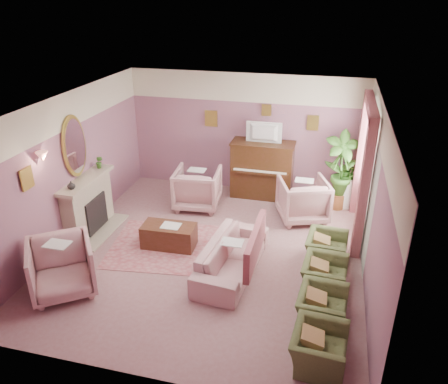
% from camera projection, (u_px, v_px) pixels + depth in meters
% --- Properties ---
extents(floor, '(5.50, 6.00, 0.01)m').
position_uv_depth(floor, '(211.00, 252.00, 8.19)').
color(floor, '#906467').
rests_on(floor, ground).
extents(ceiling, '(5.50, 6.00, 0.01)m').
position_uv_depth(ceiling, '(208.00, 105.00, 7.00)').
color(ceiling, silver).
rests_on(ceiling, wall_back).
extents(wall_back, '(5.50, 0.02, 2.80)m').
position_uv_depth(wall_back, '(245.00, 134.00, 10.23)').
color(wall_back, slate).
rests_on(wall_back, floor).
extents(wall_front, '(5.50, 0.02, 2.80)m').
position_uv_depth(wall_front, '(137.00, 288.00, 4.96)').
color(wall_front, slate).
rests_on(wall_front, floor).
extents(wall_left, '(0.02, 6.00, 2.80)m').
position_uv_depth(wall_left, '(69.00, 170.00, 8.21)').
color(wall_left, slate).
rests_on(wall_left, floor).
extents(wall_right, '(0.02, 6.00, 2.80)m').
position_uv_depth(wall_right, '(375.00, 201.00, 6.99)').
color(wall_right, slate).
rests_on(wall_right, floor).
extents(picture_rail_band, '(5.50, 0.01, 0.65)m').
position_uv_depth(picture_rail_band, '(245.00, 88.00, 9.77)').
color(picture_rail_band, beige).
rests_on(picture_rail_band, wall_back).
extents(stripe_panel, '(0.01, 3.00, 2.15)m').
position_uv_depth(stripe_panel, '(367.00, 187.00, 8.27)').
color(stripe_panel, '#B0B9AB').
rests_on(stripe_panel, wall_right).
extents(fireplace_surround, '(0.30, 1.40, 1.10)m').
position_uv_depth(fireplace_surround, '(88.00, 206.00, 8.71)').
color(fireplace_surround, tan).
rests_on(fireplace_surround, floor).
extents(fireplace_inset, '(0.18, 0.72, 0.68)m').
position_uv_depth(fireplace_inset, '(94.00, 213.00, 8.75)').
color(fireplace_inset, black).
rests_on(fireplace_inset, floor).
extents(fire_ember, '(0.06, 0.54, 0.10)m').
position_uv_depth(fire_ember, '(97.00, 221.00, 8.82)').
color(fire_ember, red).
rests_on(fire_ember, floor).
extents(mantel_shelf, '(0.40, 1.55, 0.07)m').
position_uv_depth(mantel_shelf, '(86.00, 180.00, 8.46)').
color(mantel_shelf, tan).
rests_on(mantel_shelf, fireplace_surround).
extents(hearth, '(0.55, 1.50, 0.02)m').
position_uv_depth(hearth, '(101.00, 231.00, 8.89)').
color(hearth, tan).
rests_on(hearth, floor).
extents(mirror_frame, '(0.04, 0.72, 1.20)m').
position_uv_depth(mirror_frame, '(74.00, 146.00, 8.20)').
color(mirror_frame, gold).
rests_on(mirror_frame, wall_left).
extents(mirror_glass, '(0.01, 0.60, 1.06)m').
position_uv_depth(mirror_glass, '(75.00, 146.00, 8.20)').
color(mirror_glass, white).
rests_on(mirror_glass, wall_left).
extents(sconce_shade, '(0.20, 0.20, 0.16)m').
position_uv_depth(sconce_shade, '(42.00, 157.00, 7.19)').
color(sconce_shade, '#E68570').
rests_on(sconce_shade, wall_left).
extents(piano, '(1.40, 0.60, 1.30)m').
position_uv_depth(piano, '(262.00, 170.00, 10.16)').
color(piano, '#39200F').
rests_on(piano, floor).
extents(piano_keyshelf, '(1.30, 0.12, 0.06)m').
position_uv_depth(piano_keyshelf, '(260.00, 173.00, 9.82)').
color(piano_keyshelf, '#39200F').
rests_on(piano_keyshelf, piano).
extents(piano_keys, '(1.20, 0.08, 0.02)m').
position_uv_depth(piano_keys, '(260.00, 171.00, 9.80)').
color(piano_keys, white).
rests_on(piano_keys, piano).
extents(piano_top, '(1.45, 0.65, 0.04)m').
position_uv_depth(piano_top, '(263.00, 143.00, 9.88)').
color(piano_top, '#39200F').
rests_on(piano_top, piano).
extents(television, '(0.80, 0.12, 0.48)m').
position_uv_depth(television, '(263.00, 132.00, 9.71)').
color(television, black).
rests_on(television, piano).
extents(print_back_left, '(0.30, 0.03, 0.38)m').
position_uv_depth(print_back_left, '(211.00, 118.00, 10.24)').
color(print_back_left, gold).
rests_on(print_back_left, wall_back).
extents(print_back_right, '(0.26, 0.03, 0.34)m').
position_uv_depth(print_back_right, '(313.00, 123.00, 9.69)').
color(print_back_right, gold).
rests_on(print_back_right, wall_back).
extents(print_back_mid, '(0.22, 0.03, 0.26)m').
position_uv_depth(print_back_mid, '(266.00, 110.00, 9.83)').
color(print_back_mid, gold).
rests_on(print_back_mid, wall_back).
extents(print_left_wall, '(0.03, 0.28, 0.36)m').
position_uv_depth(print_left_wall, '(27.00, 179.00, 7.01)').
color(print_left_wall, gold).
rests_on(print_left_wall, wall_left).
extents(window_blind, '(0.03, 1.40, 1.80)m').
position_uv_depth(window_blind, '(369.00, 151.00, 8.23)').
color(window_blind, beige).
rests_on(window_blind, wall_right).
extents(curtain_left, '(0.16, 0.34, 2.60)m').
position_uv_depth(curtain_left, '(364.00, 190.00, 7.61)').
color(curtain_left, '#944851').
rests_on(curtain_left, floor).
extents(curtain_right, '(0.16, 0.34, 2.60)m').
position_uv_depth(curtain_right, '(361.00, 155.00, 9.23)').
color(curtain_right, '#944851').
rests_on(curtain_right, floor).
extents(pelmet, '(0.16, 2.20, 0.16)m').
position_uv_depth(pelmet, '(371.00, 106.00, 7.88)').
color(pelmet, '#944851').
rests_on(pelmet, wall_right).
extents(mantel_plant, '(0.16, 0.16, 0.28)m').
position_uv_depth(mantel_plant, '(99.00, 162.00, 8.87)').
color(mantel_plant, '#2D5E1C').
rests_on(mantel_plant, mantel_shelf).
extents(mantel_vase, '(0.16, 0.16, 0.16)m').
position_uv_depth(mantel_vase, '(71.00, 185.00, 7.97)').
color(mantel_vase, beige).
rests_on(mantel_vase, mantel_shelf).
extents(area_rug, '(2.70, 2.09, 0.01)m').
position_uv_depth(area_rug, '(177.00, 247.00, 8.36)').
color(area_rug, '#A45D62').
rests_on(area_rug, floor).
extents(coffee_table, '(1.02, 0.54, 0.45)m').
position_uv_depth(coffee_table, '(169.00, 236.00, 8.29)').
color(coffee_table, '#472617').
rests_on(coffee_table, floor).
extents(table_paper, '(0.35, 0.28, 0.01)m').
position_uv_depth(table_paper, '(171.00, 226.00, 8.18)').
color(table_paper, silver).
rests_on(table_paper, coffee_table).
extents(sofa, '(0.67, 2.02, 0.82)m').
position_uv_depth(sofa, '(232.00, 251.00, 7.49)').
color(sofa, '#BF9191').
rests_on(sofa, floor).
extents(sofa_throw, '(0.10, 1.53, 0.56)m').
position_uv_depth(sofa_throw, '(255.00, 244.00, 7.32)').
color(sofa_throw, '#944851').
rests_on(sofa_throw, sofa).
extents(floral_armchair_left, '(0.96, 0.96, 1.00)m').
position_uv_depth(floral_armchair_left, '(197.00, 186.00, 9.70)').
color(floral_armchair_left, '#BF9191').
rests_on(floral_armchair_left, floor).
extents(floral_armchair_right, '(0.96, 0.96, 1.00)m').
position_uv_depth(floral_armchair_right, '(303.00, 197.00, 9.18)').
color(floral_armchair_right, '#BF9191').
rests_on(floral_armchair_right, floor).
extents(floral_armchair_front, '(0.96, 0.96, 1.00)m').
position_uv_depth(floral_armchair_front, '(61.00, 265.00, 6.94)').
color(floral_armchair_front, '#BF9191').
rests_on(floral_armchair_front, floor).
extents(olive_chair_a, '(0.56, 0.80, 0.69)m').
position_uv_depth(olive_chair_a, '(319.00, 343.00, 5.62)').
color(olive_chair_a, '#526134').
rests_on(olive_chair_a, floor).
extents(olive_chair_b, '(0.56, 0.80, 0.69)m').
position_uv_depth(olive_chair_b, '(322.00, 303.00, 6.34)').
color(olive_chair_b, '#526134').
rests_on(olive_chair_b, floor).
extents(olive_chair_c, '(0.56, 0.80, 0.69)m').
position_uv_depth(olive_chair_c, '(325.00, 271.00, 7.06)').
color(olive_chair_c, '#526134').
rests_on(olive_chair_c, floor).
extents(olive_chair_d, '(0.56, 0.80, 0.69)m').
position_uv_depth(olive_chair_d, '(327.00, 245.00, 7.78)').
color(olive_chair_d, '#526134').
rests_on(olive_chair_d, floor).
extents(side_table, '(0.52, 0.52, 0.70)m').
position_uv_depth(side_table, '(344.00, 191.00, 9.83)').
color(side_table, silver).
rests_on(side_table, floor).
extents(side_plant_big, '(0.30, 0.30, 0.34)m').
position_uv_depth(side_plant_big, '(347.00, 170.00, 9.61)').
color(side_plant_big, '#2D5E1C').
rests_on(side_plant_big, side_table).
extents(side_plant_small, '(0.16, 0.16, 0.28)m').
position_uv_depth(side_plant_small, '(352.00, 173.00, 9.51)').
color(side_plant_small, '#2D5E1C').
rests_on(side_plant_small, side_table).
extents(palm_pot, '(0.34, 0.34, 0.34)m').
position_uv_depth(palm_pot, '(337.00, 201.00, 9.79)').
color(palm_pot, brown).
rests_on(palm_pot, floor).
extents(palm_plant, '(0.76, 0.76, 1.44)m').
position_uv_depth(palm_plant, '(341.00, 164.00, 9.41)').
color(palm_plant, '#2D5E1C').
rests_on(palm_plant, palm_pot).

